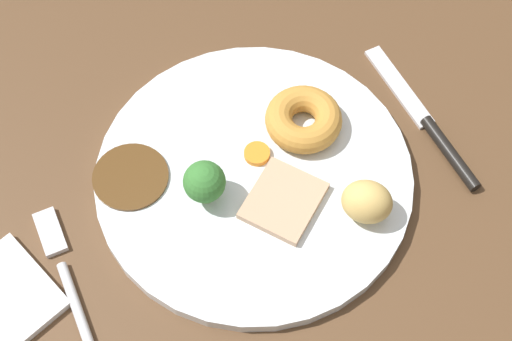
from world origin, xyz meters
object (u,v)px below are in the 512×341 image
dinner_plate (256,180)px  knife (430,128)px  yorkshire_pudding (304,119)px  roast_potato_left (367,202)px  carrot_coin_front (257,154)px  broccoli_floret (203,181)px  meat_slice_main (283,201)px  fork (66,278)px

dinner_plate → knife: dinner_plate is taller
yorkshire_pudding → roast_potato_left: roast_potato_left is taller
dinner_plate → knife: (17.62, -3.25, -0.25)cm
dinner_plate → carrot_coin_front: (1.16, 1.86, 1.00)cm
carrot_coin_front → broccoli_floret: size_ratio=0.52×
meat_slice_main → broccoli_floret: (-5.75, 4.21, 2.23)cm
meat_slice_main → broccoli_floret: bearing=143.8°
roast_potato_left → knife: roast_potato_left is taller
dinner_plate → roast_potato_left: (6.59, -8.02, 2.71)cm
dinner_plate → yorkshire_pudding: yorkshire_pudding is taller
carrot_coin_front → knife: size_ratio=0.13×
fork → knife: 36.85cm
dinner_plate → meat_slice_main: bearing=-78.0°
carrot_coin_front → dinner_plate: bearing=-122.0°
meat_slice_main → yorkshire_pudding: 8.44cm
carrot_coin_front → fork: (-20.27, -2.05, -1.31)cm
roast_potato_left → broccoli_floret: (-11.56, 8.59, 0.62)cm
yorkshire_pudding → broccoli_floret: broccoli_floret is taller
roast_potato_left → knife: bearing=23.4°
yorkshire_pudding → knife: 12.66cm
dinner_plate → meat_slice_main: 3.88cm
dinner_plate → fork: (-19.10, -0.19, -0.31)cm
roast_potato_left → fork: 27.03cm
meat_slice_main → knife: (16.85, 0.39, -1.35)cm
fork → dinner_plate: bearing=-84.2°
meat_slice_main → roast_potato_left: size_ratio=1.50×
yorkshire_pudding → fork: 25.89cm
broccoli_floret → knife: (22.60, -3.82, -3.58)cm
fork → broccoli_floret: bearing=-81.6°
roast_potato_left → carrot_coin_front: 11.40cm
carrot_coin_front → fork: size_ratio=0.16×
meat_slice_main → fork: bearing=170.2°
roast_potato_left → fork: roast_potato_left is taller
yorkshire_pudding → knife: bearing=-27.2°
roast_potato_left → knife: size_ratio=0.24×
fork → yorkshire_pudding: bearing=-78.9°
dinner_plate → meat_slice_main: meat_slice_main is taller
meat_slice_main → broccoli_floret: size_ratio=1.46×
dinner_plate → broccoli_floret: bearing=173.4°
broccoli_floret → fork: broccoli_floret is taller
meat_slice_main → dinner_plate: bearing=102.0°
meat_slice_main → fork: meat_slice_main is taller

